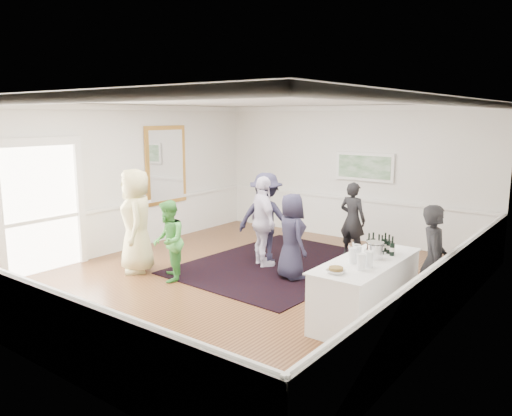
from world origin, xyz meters
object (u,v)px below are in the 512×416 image
Objects in this scene: guest_tan at (136,221)px; guest_dark_a at (266,218)px; guest_navy at (291,236)px; ice_bucket at (375,251)px; bartender at (434,261)px; nut_bowl at (336,270)px; guest_dark_b at (352,220)px; guest_lilac at (263,222)px; serving_table at (366,289)px; guest_green at (168,241)px.

guest_tan is 2.55m from guest_dark_a.
guest_navy is 2.09m from ice_bucket.
guest_tan reaches higher than bartender.
ice_bucket is 0.97m from nut_bowl.
guest_dark_b is at bearing 25.67° from bartender.
bartender is at bearing -153.21° from guest_navy.
guest_lilac is 1.13× the size of guest_dark_b.
guest_navy is at bearing 63.71° from bartender.
guest_dark_b is 3.24m from ice_bucket.
bartender is 0.89m from ice_bucket.
serving_table is at bearing -173.82° from guest_navy.
guest_tan is (-4.48, -0.52, 0.54)m from serving_table.
guest_dark_a is 7.31× the size of nut_bowl.
guest_navy is at bearing 86.83° from guest_green.
guest_navy is at bearing 154.65° from serving_table.
guest_green is at bearing 71.48° from guest_navy.
nut_bowl is at bearing 168.13° from guest_navy.
nut_bowl is (-0.08, -0.82, 0.48)m from serving_table.
bartender is 0.92× the size of guest_dark_a.
bartender is 3.53m from guest_lilac.
bartender is 1.15× the size of guest_green.
guest_dark_a reaches higher than guest_dark_b.
guest_dark_a reaches higher than guest_lilac.
guest_dark_b is (1.94, 3.43, 0.06)m from guest_green.
bartender reaches higher than guest_dark_b.
guest_dark_a is 3.20m from ice_bucket.
guest_green reaches higher than nut_bowl.
guest_dark_a is (-0.11, 0.25, 0.02)m from guest_lilac.
nut_bowl is at bearing 116.89° from guest_dark_b.
bartender is 6.48× the size of ice_bucket.
serving_table is 8.48× the size of ice_bucket.
guest_dark_b is (1.10, 1.69, -0.10)m from guest_lilac.
guest_tan reaches higher than guest_dark_b.
guest_tan is at bearing 34.18° from guest_dark_a.
guest_dark_b is at bearing 107.36° from guest_green.
guest_dark_b is at bearing -90.12° from guest_lilac.
guest_green is 3.94m from guest_dark_b.
guest_lilac is at bearing 59.85° from bartender.
ice_bucket is at bearing -167.78° from guest_lilac.
serving_table is at bearing 136.45° from guest_dark_a.
ice_bucket is (1.94, -0.75, 0.22)m from guest_navy.
guest_green is 0.82× the size of guest_lilac.
nut_bowl is at bearing 33.88° from guest_tan.
guest_dark_a is (1.61, 1.98, -0.07)m from guest_tan.
nut_bowl is (4.41, -0.30, -0.06)m from guest_tan.
bartender is 5.36m from guest_tan.
guest_dark_b is 1.01× the size of guest_navy.
guest_dark_a is 1.15× the size of guest_dark_b.
guest_tan is at bearing 176.08° from nut_bowl.
guest_dark_a is 1.88m from guest_dark_b.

